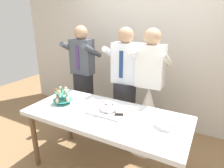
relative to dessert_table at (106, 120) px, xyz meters
The scene contains 8 objects.
rear_wall 1.63m from the dessert_table, 90.00° to the left, with size 5.20×0.10×2.90m, color beige.
dessert_table is the anchor object (origin of this frame).
cupcake_stand 0.62m from the dessert_table, behind, with size 0.23×0.23×0.21m.
main_cake_tray 0.13m from the dessert_table, 85.50° to the left, with size 0.42×0.33×0.12m.
plate_stack 0.66m from the dessert_table, ahead, with size 0.20×0.20×0.08m.
person_groom 0.70m from the dessert_table, 97.65° to the left, with size 0.50×0.53×1.66m.
person_bride 0.75m from the dessert_table, 69.29° to the left, with size 0.56×0.56×1.66m.
person_guest 1.15m from the dessert_table, 138.42° to the left, with size 0.48×0.51×1.66m.
Camera 1 is at (0.97, -1.66, 1.80)m, focal length 31.42 mm.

